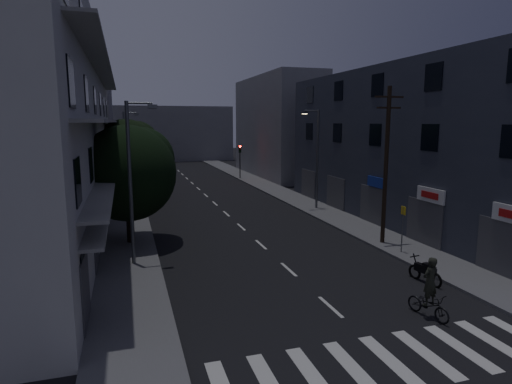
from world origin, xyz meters
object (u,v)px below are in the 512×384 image
utility_pole (386,163)px  cyclist (429,297)px  motorcycle (425,272)px  bus_stop_sign (403,221)px

utility_pole → cyclist: utility_pole is taller
utility_pole → cyclist: size_ratio=3.90×
cyclist → motorcycle: bearing=40.7°
utility_pole → bus_stop_sign: size_ratio=3.56×
motorcycle → cyclist: cyclist is taller
utility_pole → cyclist: (-3.82, -8.79, -4.09)m
bus_stop_sign → cyclist: 7.87m
utility_pole → motorcycle: 7.46m
utility_pole → motorcycle: bearing=-105.5°
utility_pole → motorcycle: size_ratio=4.77×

